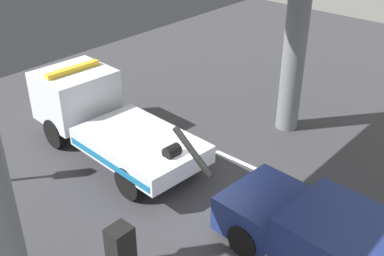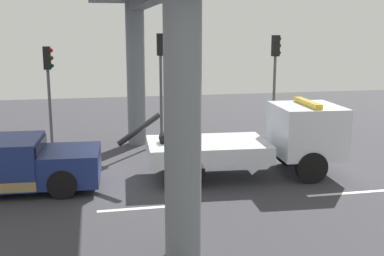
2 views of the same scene
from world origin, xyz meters
name	(u,v)px [view 1 (image 1 of 2)]	position (x,y,z in m)	size (l,w,h in m)	color
ground_plane	(200,202)	(0.00, 0.00, -0.05)	(60.00, 40.00, 0.10)	#38383D
lane_stripe_mid	(249,166)	(0.00, -2.33, 0.00)	(2.60, 0.16, 0.01)	silver
lane_stripe_east	(121,108)	(6.00, -2.33, 0.00)	(2.60, 0.16, 0.01)	silver
tow_truck_white	(101,116)	(4.21, -0.04, 1.20)	(7.31, 2.73, 2.46)	silver
towed_van_green	(338,248)	(-4.03, 0.00, 0.78)	(5.31, 2.48, 1.58)	navy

